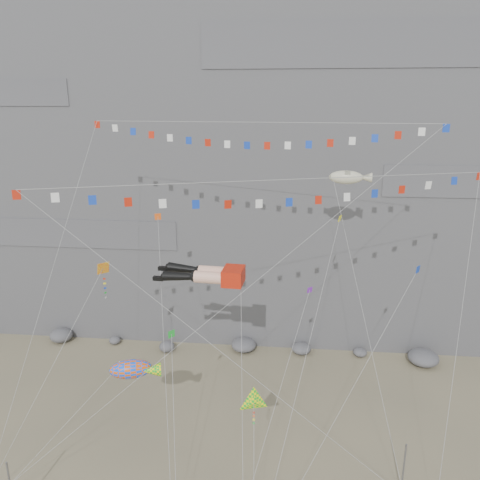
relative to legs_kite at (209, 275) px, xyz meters
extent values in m
plane|color=#857A5B|center=(1.43, -4.44, -13.09)|extent=(120.00, 120.00, 0.00)
cube|color=slate|center=(1.43, 27.56, 11.91)|extent=(80.00, 28.00, 50.00)
cylinder|color=slate|center=(13.57, -5.13, -11.18)|extent=(0.12, 0.12, 3.82)
cube|color=red|center=(1.81, -0.13, 0.01)|extent=(1.59, 2.08, 1.17)
cylinder|color=#F4B398|center=(0.06, -0.58, 0.01)|extent=(2.04, 1.01, 0.86)
sphere|color=black|center=(-0.93, -0.50, 0.01)|extent=(0.79, 0.79, 0.79)
cone|color=black|center=(-2.09, -0.41, -0.06)|extent=(2.41, 0.90, 0.81)
cube|color=black|center=(-3.66, -0.29, -0.32)|extent=(0.79, 0.40, 0.29)
cylinder|color=#F4B398|center=(0.15, 0.59, 0.01)|extent=(2.04, 1.01, 0.86)
sphere|color=black|center=(-0.84, 0.66, 0.01)|extent=(0.79, 0.79, 0.79)
cone|color=black|center=(-2.00, 0.75, 0.12)|extent=(2.43, 0.90, 0.86)
cube|color=black|center=(-3.57, 0.88, 0.04)|extent=(0.79, 0.40, 0.29)
cylinder|color=gray|center=(2.72, -5.91, -6.51)|extent=(0.03, 0.03, 17.53)
cylinder|color=gray|center=(-5.18, -2.68, -1.24)|extent=(0.03, 0.03, 31.66)
cylinder|color=gray|center=(9.89, -4.57, -2.90)|extent=(0.03, 0.03, 23.42)
cylinder|color=gray|center=(-10.73, -4.45, -6.32)|extent=(0.03, 0.03, 16.77)
cylinder|color=gray|center=(-9.12, -5.92, -9.62)|extent=(0.03, 0.03, 11.91)
cylinder|color=gray|center=(11.89, -0.11, -3.46)|extent=(0.03, 0.03, 24.33)
cylinder|color=gray|center=(-2.83, -2.65, -5.01)|extent=(0.03, 0.03, 22.56)
cylinder|color=gray|center=(5.17, -3.91, -7.34)|extent=(0.03, 0.03, 16.76)
cylinder|color=gray|center=(-1.19, -7.03, -8.06)|extent=(0.03, 0.03, 12.45)
cylinder|color=gray|center=(7.01, -2.69, -4.87)|extent=(0.03, 0.03, 22.43)
cylinder|color=gray|center=(9.88, -4.44, -6.16)|extent=(0.03, 0.03, 19.58)
camera|label=1|loc=(5.37, -31.31, 11.81)|focal=35.00mm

